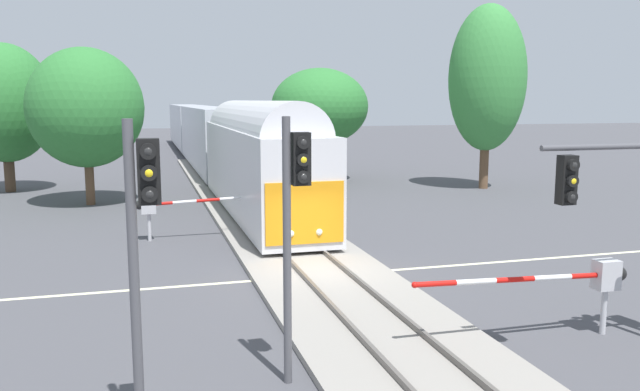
{
  "coord_description": "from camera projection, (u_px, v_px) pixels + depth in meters",
  "views": [
    {
      "loc": [
        -5.29,
        -18.88,
        5.51
      ],
      "look_at": [
        1.02,
        3.67,
        2.0
      ],
      "focal_mm": 35.87,
      "sensor_mm": 36.0,
      "label": 1
    }
  ],
  "objects": [
    {
      "name": "ground_plane",
      "position": [
        320.0,
        276.0,
        20.21
      ],
      "size": [
        220.0,
        220.0,
        0.0
      ],
      "primitive_type": "plane",
      "color": "#47474C"
    },
    {
      "name": "road_centre_stripe",
      "position": [
        320.0,
        276.0,
        20.21
      ],
      "size": [
        44.0,
        0.2,
        0.01
      ],
      "color": "beige",
      "rests_on": "ground"
    },
    {
      "name": "railway_track",
      "position": [
        320.0,
        273.0,
        20.19
      ],
      "size": [
        4.4,
        80.0,
        0.32
      ],
      "color": "gray",
      "rests_on": "ground"
    },
    {
      "name": "commuter_train",
      "position": [
        209.0,
        135.0,
        51.42
      ],
      "size": [
        3.04,
        66.71,
        5.16
      ],
      "color": "silver",
      "rests_on": "railway_track"
    },
    {
      "name": "crossing_gate_near",
      "position": [
        586.0,
        278.0,
        14.85
      ],
      "size": [
        5.48,
        0.4,
        1.8
      ],
      "color": "#B7B7BC",
      "rests_on": "ground"
    },
    {
      "name": "crossing_gate_far",
      "position": [
        162.0,
        205.0,
        25.14
      ],
      "size": [
        5.23,
        0.4,
        1.8
      ],
      "color": "#B7B7BC",
      "rests_on": "ground"
    },
    {
      "name": "traffic_signal_median",
      "position": [
        294.0,
        207.0,
        12.09
      ],
      "size": [
        0.53,
        0.38,
        5.21
      ],
      "color": "#4C4C51",
      "rests_on": "ground"
    },
    {
      "name": "traffic_signal_near_left",
      "position": [
        142.0,
        232.0,
        9.73
      ],
      "size": [
        0.53,
        0.38,
        5.24
      ],
      "color": "#4C4C51",
      "rests_on": "ground"
    },
    {
      "name": "maple_right_background",
      "position": [
        487.0,
        78.0,
        39.17
      ],
      "size": [
        4.71,
        4.71,
        11.29
      ],
      "color": "brown",
      "rests_on": "ground"
    },
    {
      "name": "oak_behind_train",
      "position": [
        86.0,
        108.0,
        33.18
      ],
      "size": [
        5.91,
        5.91,
        8.21
      ],
      "color": "brown",
      "rests_on": "ground"
    },
    {
      "name": "pine_left_background",
      "position": [
        4.0,
        103.0,
        37.9
      ],
      "size": [
        5.66,
        5.66,
        8.86
      ],
      "color": "#4C3828",
      "rests_on": "ground"
    },
    {
      "name": "elm_centre_background",
      "position": [
        320.0,
        107.0,
        43.19
      ],
      "size": [
        6.56,
        6.56,
        7.64
      ],
      "color": "brown",
      "rests_on": "ground"
    }
  ]
}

